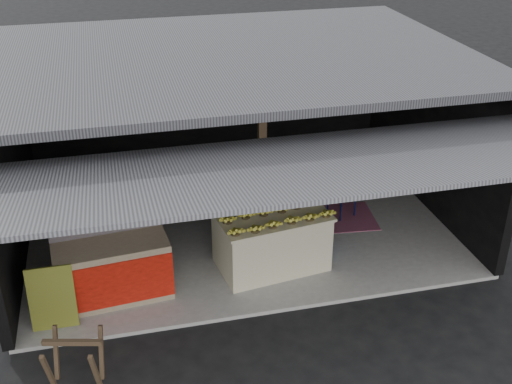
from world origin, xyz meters
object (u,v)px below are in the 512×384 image
object	(u,v)px
neighbor_stall	(113,267)
water_barrel	(320,235)
banana_table	(271,240)
sawhorse	(74,357)
plastic_chair	(339,187)
white_crate	(257,209)

from	to	relation	value
neighbor_stall	water_barrel	xyz separation A→B (m)	(3.25, 0.53, -0.25)
banana_table	neighbor_stall	xyz separation A→B (m)	(-2.36, -0.22, 0.03)
sawhorse	neighbor_stall	bearing A→B (deg)	85.32
neighbor_stall	water_barrel	distance (m)	3.30
sawhorse	plastic_chair	world-z (taller)	plastic_chair
banana_table	neighbor_stall	world-z (taller)	neighbor_stall
white_crate	sawhorse	size ratio (longest dim) A/B	1.53
sawhorse	plastic_chair	xyz separation A→B (m)	(4.43, 3.11, 0.15)
white_crate	plastic_chair	world-z (taller)	white_crate
neighbor_stall	sawhorse	xyz separation A→B (m)	(-0.52, -1.59, -0.13)
banana_table	sawhorse	distance (m)	3.40
sawhorse	water_barrel	xyz separation A→B (m)	(3.77, 2.11, -0.12)
white_crate	sawhorse	xyz separation A→B (m)	(-2.85, -2.62, -0.19)
sawhorse	plastic_chair	size ratio (longest dim) A/B	0.82
neighbor_stall	plastic_chair	world-z (taller)	neighbor_stall
sawhorse	water_barrel	world-z (taller)	sawhorse
neighbor_stall	plastic_chair	bearing A→B (deg)	15.77
neighbor_stall	sawhorse	world-z (taller)	neighbor_stall
neighbor_stall	sawhorse	size ratio (longest dim) A/B	2.27
neighbor_stall	plastic_chair	distance (m)	4.20
white_crate	plastic_chair	size ratio (longest dim) A/B	1.25
banana_table	sawhorse	bearing A→B (deg)	-156.04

